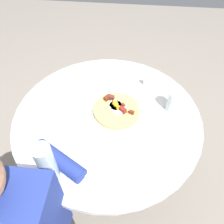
# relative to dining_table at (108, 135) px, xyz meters

# --- Properties ---
(ground_plane) EXTENTS (6.00, 6.00, 0.00)m
(ground_plane) POSITION_rel_dining_table_xyz_m (0.00, 0.00, -0.55)
(ground_plane) COLOR gray
(dining_table) EXTENTS (0.98, 0.98, 0.72)m
(dining_table) POSITION_rel_dining_table_xyz_m (0.00, 0.00, 0.00)
(dining_table) COLOR silver
(dining_table) RESTS_ON ground_plane
(pizza_plate) EXTENTS (0.30, 0.30, 0.01)m
(pizza_plate) POSITION_rel_dining_table_xyz_m (-0.05, -0.02, 0.18)
(pizza_plate) COLOR white
(pizza_plate) RESTS_ON dining_table
(breakfast_pizza) EXTENTS (0.24, 0.24, 0.05)m
(breakfast_pizza) POSITION_rel_dining_table_xyz_m (-0.05, -0.03, 0.20)
(breakfast_pizza) COLOR #D9B265
(breakfast_pizza) RESTS_ON pizza_plate
(bread_plate) EXTENTS (0.17, 0.17, 0.01)m
(bread_plate) POSITION_rel_dining_table_xyz_m (0.02, 0.28, 0.18)
(bread_plate) COLOR white
(bread_plate) RESTS_ON dining_table
(napkin) EXTENTS (0.20, 0.21, 0.00)m
(napkin) POSITION_rel_dining_table_xyz_m (-0.24, 0.27, 0.17)
(napkin) COLOR white
(napkin) RESTS_ON dining_table
(fork) EXTENTS (0.08, 0.17, 0.00)m
(fork) POSITION_rel_dining_table_xyz_m (-0.23, 0.28, 0.18)
(fork) COLOR silver
(fork) RESTS_ON napkin
(knife) EXTENTS (0.08, 0.17, 0.00)m
(knife) POSITION_rel_dining_table_xyz_m (-0.26, 0.27, 0.18)
(knife) COLOR silver
(knife) RESTS_ON napkin
(water_glass) EXTENTS (0.07, 0.07, 0.12)m
(water_glass) POSITION_rel_dining_table_xyz_m (-0.34, -0.08, 0.23)
(water_glass) COLOR silver
(water_glass) RESTS_ON dining_table
(water_bottle) EXTENTS (0.07, 0.07, 0.22)m
(water_bottle) POSITION_rel_dining_table_xyz_m (0.19, 0.36, 0.28)
(water_bottle) COLOR silver
(water_bottle) RESTS_ON dining_table
(salt_shaker) EXTENTS (0.03, 0.03, 0.05)m
(salt_shaker) POSITION_rel_dining_table_xyz_m (-0.20, -0.27, 0.20)
(salt_shaker) COLOR white
(salt_shaker) RESTS_ON dining_table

